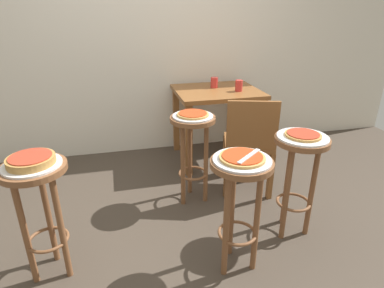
% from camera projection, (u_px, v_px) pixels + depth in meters
% --- Properties ---
extents(ground_plane, '(6.00, 6.00, 0.00)m').
position_uv_depth(ground_plane, '(184.00, 236.00, 2.31)').
color(ground_plane, '#42382D').
extents(back_wall, '(6.00, 0.10, 3.00)m').
position_uv_depth(back_wall, '(146.00, 7.00, 3.19)').
color(back_wall, silver).
rests_on(back_wall, ground_plane).
extents(stool_foreground, '(0.35, 0.35, 0.73)m').
position_uv_depth(stool_foreground, '(240.00, 193.00, 1.85)').
color(stool_foreground, brown).
rests_on(stool_foreground, ground_plane).
extents(serving_plate_foreground, '(0.32, 0.32, 0.01)m').
position_uv_depth(serving_plate_foreground, '(242.00, 160.00, 1.77)').
color(serving_plate_foreground, silver).
rests_on(serving_plate_foreground, stool_foreground).
extents(pizza_foreground, '(0.25, 0.25, 0.02)m').
position_uv_depth(pizza_foreground, '(242.00, 157.00, 1.76)').
color(pizza_foreground, tan).
rests_on(pizza_foreground, serving_plate_foreground).
extents(stool_middle, '(0.35, 0.35, 0.73)m').
position_uv_depth(stool_middle, '(39.00, 198.00, 1.80)').
color(stool_middle, brown).
rests_on(stool_middle, ground_plane).
extents(serving_plate_middle, '(0.30, 0.30, 0.01)m').
position_uv_depth(serving_plate_middle, '(32.00, 165.00, 1.72)').
color(serving_plate_middle, silver).
rests_on(serving_plate_middle, stool_middle).
extents(pizza_middle, '(0.25, 0.25, 0.05)m').
position_uv_depth(pizza_middle, '(31.00, 160.00, 1.71)').
color(pizza_middle, '#B78442').
rests_on(pizza_middle, serving_plate_middle).
extents(stool_leftside, '(0.35, 0.35, 0.73)m').
position_uv_depth(stool_leftside, '(298.00, 166.00, 2.16)').
color(stool_leftside, brown).
rests_on(stool_leftside, ground_plane).
extents(serving_plate_leftside, '(0.33, 0.33, 0.01)m').
position_uv_depth(serving_plate_leftside, '(303.00, 137.00, 2.08)').
color(serving_plate_leftside, silver).
rests_on(serving_plate_leftside, stool_leftside).
extents(pizza_leftside, '(0.23, 0.23, 0.02)m').
position_uv_depth(pizza_leftside, '(303.00, 135.00, 2.07)').
color(pizza_leftside, '#B78442').
rests_on(pizza_leftside, serving_plate_leftside).
extents(stool_rear, '(0.35, 0.35, 0.73)m').
position_uv_depth(stool_rear, '(193.00, 141.00, 2.55)').
color(stool_rear, brown).
rests_on(stool_rear, ground_plane).
extents(serving_plate_rear, '(0.31, 0.31, 0.01)m').
position_uv_depth(serving_plate_rear, '(193.00, 116.00, 2.47)').
color(serving_plate_rear, silver).
rests_on(serving_plate_rear, stool_rear).
extents(pizza_rear, '(0.24, 0.24, 0.02)m').
position_uv_depth(pizza_rear, '(193.00, 114.00, 2.46)').
color(pizza_rear, tan).
rests_on(pizza_rear, serving_plate_rear).
extents(dining_table, '(0.83, 0.71, 0.74)m').
position_uv_depth(dining_table, '(217.00, 103.00, 3.27)').
color(dining_table, brown).
rests_on(dining_table, ground_plane).
extents(cup_near_edge, '(0.07, 0.07, 0.11)m').
position_uv_depth(cup_near_edge, '(239.00, 86.00, 3.14)').
color(cup_near_edge, red).
rests_on(cup_near_edge, dining_table).
extents(cup_far_edge, '(0.07, 0.07, 0.10)m').
position_uv_depth(cup_far_edge, '(214.00, 82.00, 3.28)').
color(cup_far_edge, red).
rests_on(cup_far_edge, dining_table).
extents(wooden_chair, '(0.50, 0.50, 0.85)m').
position_uv_depth(wooden_chair, '(249.00, 142.00, 2.70)').
color(wooden_chair, brown).
rests_on(wooden_chair, ground_plane).
extents(pizza_server_knife, '(0.19, 0.16, 0.01)m').
position_uv_depth(pizza_server_knife, '(249.00, 156.00, 1.75)').
color(pizza_server_knife, silver).
rests_on(pizza_server_knife, pizza_foreground).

